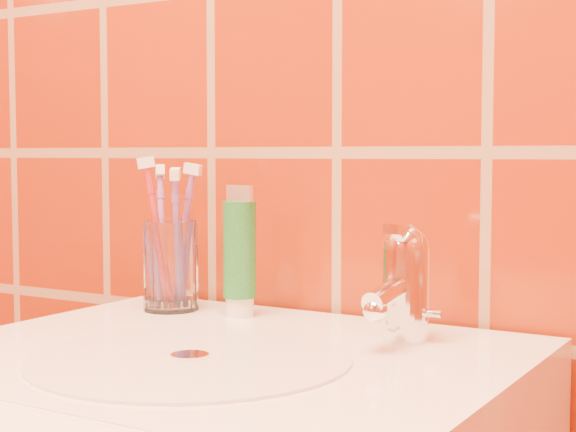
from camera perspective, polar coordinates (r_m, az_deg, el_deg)
The scene contains 7 objects.
glass_tumbler at distance 1.08m, azimuth -7.61°, elevation -3.19°, with size 0.07×0.07×0.11m, color white.
toothpaste_tube at distance 1.03m, azimuth -3.15°, elevation -2.56°, with size 0.04×0.04×0.15m.
faucet at distance 0.90m, azimuth 7.51°, elevation -4.05°, with size 0.05×0.11×0.12m.
toothbrush_0 at distance 1.08m, azimuth -6.79°, elevation -1.37°, with size 0.05×0.03×0.19m, color #8D4CA3, non-canonical shape.
toothbrush_1 at distance 1.07m, azimuth -8.36°, elevation -1.23°, with size 0.05×0.04×0.19m, color #B1262C, non-canonical shape.
toothbrush_2 at distance 1.11m, azimuth -8.17°, elevation -1.36°, with size 0.07×0.07×0.18m, color #8A4DA6, non-canonical shape.
toothbrush_3 at distance 1.07m, azimuth -7.21°, elevation -1.59°, with size 0.04×0.04×0.18m, color #7E4DA5, non-canonical shape.
Camera 1 is at (0.49, 0.27, 1.04)m, focal length 55.00 mm.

